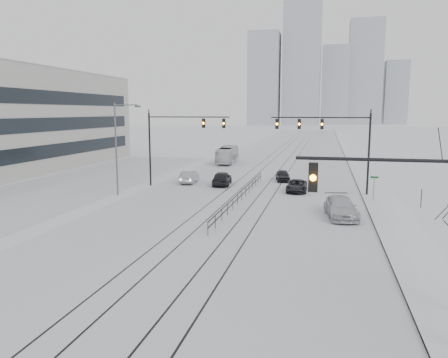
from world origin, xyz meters
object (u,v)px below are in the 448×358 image
Objects in this scene: sedan_sb_outer at (189,177)px; sedan_nb_far at (283,176)px; traffic_mast_near at (430,223)px; sedan_nb_front at (297,186)px; sedan_sb_inner at (222,178)px; box_truck at (227,155)px; sedan_nb_right at (341,208)px.

sedan_nb_far is (10.39, 3.85, -0.05)m from sedan_sb_outer.
traffic_mast_near is 30.59m from sedan_nb_front.
sedan_sb_inner is 8.70m from sedan_nb_front.
sedan_nb_front is (-6.12, 29.71, -3.95)m from traffic_mast_near.
box_truck is (-18.56, 52.70, -3.22)m from traffic_mast_near.
sedan_nb_right is at bearing 128.96° from sedan_sb_inner.
traffic_mast_near is at bearing -91.46° from sedan_nb_right.
box_truck is at bearing -84.94° from sedan_sb_inner.
sedan_sb_inner is 17.69m from sedan_nb_right.
traffic_mast_near is 1.51× the size of sedan_sb_inner.
traffic_mast_near is at bearing 114.45° from sedan_sb_outer.
traffic_mast_near is 1.84× the size of sedan_nb_far.
sedan_nb_front is 1.15× the size of sedan_nb_far.
sedan_nb_far is 19.27m from box_truck.
sedan_nb_right is (16.54, -13.25, 0.08)m from sedan_sb_outer.
sedan_nb_right is (4.07, -10.34, 0.17)m from sedan_nb_front.
box_truck is at bearing 108.85° from sedan_nb_right.
sedan_sb_outer is at bearing 133.80° from sedan_nb_right.
sedan_sb_inner is 0.48× the size of box_truck.
sedan_nb_front is 7.07m from sedan_nb_far.
sedan_sb_outer is 0.97× the size of sedan_nb_front.
sedan_nb_right is at bearing -80.57° from sedan_nb_far.
box_truck is (-12.44, 22.99, 0.73)m from sedan_nb_front.
traffic_mast_near is at bearing 108.58° from sedan_sb_inner.
traffic_mast_near is 1.30× the size of sedan_nb_right.
sedan_nb_right is at bearing 96.04° from traffic_mast_near.
sedan_nb_right is (-2.05, 19.37, -3.78)m from traffic_mast_near.
sedan_sb_inner is at bearing 127.36° from sedan_nb_right.
box_truck is (-4.03, 20.79, 0.55)m from sedan_sb_inner.
box_truck is at bearing 112.23° from sedan_nb_far.
sedan_sb_outer is 11.08m from sedan_nb_far.
sedan_nb_right is at bearing -69.19° from sedan_nb_front.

